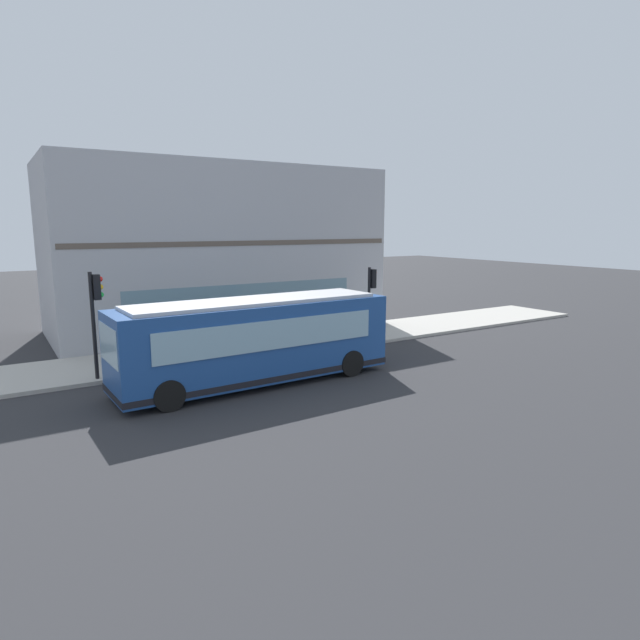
{
  "coord_description": "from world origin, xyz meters",
  "views": [
    {
      "loc": [
        -17.22,
        10.89,
        5.62
      ],
      "look_at": [
        2.27,
        -1.34,
        1.56
      ],
      "focal_mm": 30.03,
      "sensor_mm": 36.0,
      "label": 1
    }
  ],
  "objects_px": {
    "fire_hydrant": "(280,333)",
    "pedestrian_near_hydrant": "(348,312)",
    "pedestrian_by_light_pole": "(287,326)",
    "traffic_light_near_corner": "(371,289)",
    "city_bus_nearside": "(256,341)",
    "newspaper_vending_box": "(207,344)",
    "pedestrian_walking_along_curb": "(164,340)",
    "traffic_light_down_block": "(96,305)"
  },
  "relations": [
    {
      "from": "traffic_light_down_block",
      "to": "pedestrian_by_light_pole",
      "type": "bearing_deg",
      "value": -85.27
    },
    {
      "from": "pedestrian_by_light_pole",
      "to": "pedestrian_near_hydrant",
      "type": "xyz_separation_m",
      "value": [
        1.65,
        -4.48,
        0.05
      ]
    },
    {
      "from": "fire_hydrant",
      "to": "pedestrian_by_light_pole",
      "type": "height_order",
      "value": "pedestrian_by_light_pole"
    },
    {
      "from": "city_bus_nearside",
      "to": "traffic_light_near_corner",
      "type": "distance_m",
      "value": 8.41
    },
    {
      "from": "pedestrian_by_light_pole",
      "to": "pedestrian_near_hydrant",
      "type": "distance_m",
      "value": 4.77
    },
    {
      "from": "traffic_light_near_corner",
      "to": "pedestrian_by_light_pole",
      "type": "height_order",
      "value": "traffic_light_near_corner"
    },
    {
      "from": "city_bus_nearside",
      "to": "pedestrian_walking_along_curb",
      "type": "distance_m",
      "value": 4.32
    },
    {
      "from": "fire_hydrant",
      "to": "pedestrian_near_hydrant",
      "type": "height_order",
      "value": "pedestrian_near_hydrant"
    },
    {
      "from": "traffic_light_down_block",
      "to": "pedestrian_by_light_pole",
      "type": "relative_size",
      "value": 2.25
    },
    {
      "from": "pedestrian_walking_along_curb",
      "to": "pedestrian_near_hydrant",
      "type": "distance_m",
      "value": 10.25
    },
    {
      "from": "city_bus_nearside",
      "to": "newspaper_vending_box",
      "type": "distance_m",
      "value": 4.63
    },
    {
      "from": "traffic_light_near_corner",
      "to": "newspaper_vending_box",
      "type": "xyz_separation_m",
      "value": [
        1.26,
        7.86,
        -2.0
      ]
    },
    {
      "from": "city_bus_nearside",
      "to": "newspaper_vending_box",
      "type": "xyz_separation_m",
      "value": [
        4.53,
        0.19,
        -0.95
      ]
    },
    {
      "from": "pedestrian_by_light_pole",
      "to": "newspaper_vending_box",
      "type": "distance_m",
      "value": 3.67
    },
    {
      "from": "newspaper_vending_box",
      "to": "pedestrian_by_light_pole",
      "type": "bearing_deg",
      "value": -101.01
    },
    {
      "from": "traffic_light_near_corner",
      "to": "pedestrian_by_light_pole",
      "type": "relative_size",
      "value": 2.05
    },
    {
      "from": "pedestrian_walking_along_curb",
      "to": "traffic_light_down_block",
      "type": "bearing_deg",
      "value": 101.66
    },
    {
      "from": "traffic_light_near_corner",
      "to": "pedestrian_near_hydrant",
      "type": "distance_m",
      "value": 2.64
    },
    {
      "from": "pedestrian_by_light_pole",
      "to": "fire_hydrant",
      "type": "bearing_deg",
      "value": -17.49
    },
    {
      "from": "pedestrian_by_light_pole",
      "to": "pedestrian_near_hydrant",
      "type": "bearing_deg",
      "value": -69.78
    },
    {
      "from": "city_bus_nearside",
      "to": "fire_hydrant",
      "type": "height_order",
      "value": "city_bus_nearside"
    },
    {
      "from": "traffic_light_down_block",
      "to": "pedestrian_walking_along_curb",
      "type": "bearing_deg",
      "value": -78.34
    },
    {
      "from": "city_bus_nearside",
      "to": "pedestrian_near_hydrant",
      "type": "distance_m",
      "value": 9.59
    },
    {
      "from": "pedestrian_by_light_pole",
      "to": "pedestrian_walking_along_curb",
      "type": "xyz_separation_m",
      "value": [
        -0.15,
        5.61,
        0.06
      ]
    },
    {
      "from": "traffic_light_down_block",
      "to": "pedestrian_walking_along_curb",
      "type": "xyz_separation_m",
      "value": [
        0.52,
        -2.5,
        -1.65
      ]
    },
    {
      "from": "fire_hydrant",
      "to": "pedestrian_by_light_pole",
      "type": "bearing_deg",
      "value": 162.51
    },
    {
      "from": "fire_hydrant",
      "to": "pedestrian_near_hydrant",
      "type": "xyz_separation_m",
      "value": [
        -0.01,
        -3.95,
        0.68
      ]
    },
    {
      "from": "city_bus_nearside",
      "to": "fire_hydrant",
      "type": "distance_m",
      "value": 6.82
    },
    {
      "from": "traffic_light_down_block",
      "to": "pedestrian_by_light_pole",
      "type": "height_order",
      "value": "traffic_light_down_block"
    },
    {
      "from": "fire_hydrant",
      "to": "newspaper_vending_box",
      "type": "bearing_deg",
      "value": 103.26
    },
    {
      "from": "pedestrian_by_light_pole",
      "to": "pedestrian_walking_along_curb",
      "type": "relative_size",
      "value": 0.95
    },
    {
      "from": "traffic_light_down_block",
      "to": "newspaper_vending_box",
      "type": "xyz_separation_m",
      "value": [
        1.37,
        -4.55,
        -2.25
      ]
    },
    {
      "from": "city_bus_nearside",
      "to": "fire_hydrant",
      "type": "xyz_separation_m",
      "value": [
        5.5,
        -3.9,
        -1.04
      ]
    },
    {
      "from": "traffic_light_near_corner",
      "to": "newspaper_vending_box",
      "type": "bearing_deg",
      "value": 80.87
    },
    {
      "from": "pedestrian_near_hydrant",
      "to": "pedestrian_by_light_pole",
      "type": "bearing_deg",
      "value": 110.22
    },
    {
      "from": "city_bus_nearside",
      "to": "pedestrian_near_hydrant",
      "type": "bearing_deg",
      "value": -55.08
    },
    {
      "from": "traffic_light_near_corner",
      "to": "pedestrian_near_hydrant",
      "type": "relative_size",
      "value": 1.96
    },
    {
      "from": "traffic_light_down_block",
      "to": "pedestrian_near_hydrant",
      "type": "height_order",
      "value": "traffic_light_down_block"
    },
    {
      "from": "city_bus_nearside",
      "to": "newspaper_vending_box",
      "type": "relative_size",
      "value": 11.24
    },
    {
      "from": "city_bus_nearside",
      "to": "pedestrian_walking_along_curb",
      "type": "height_order",
      "value": "city_bus_nearside"
    },
    {
      "from": "city_bus_nearside",
      "to": "pedestrian_near_hydrant",
      "type": "height_order",
      "value": "city_bus_nearside"
    },
    {
      "from": "city_bus_nearside",
      "to": "pedestrian_by_light_pole",
      "type": "distance_m",
      "value": 5.13
    }
  ]
}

